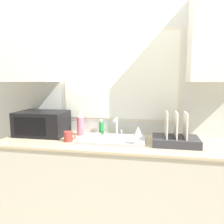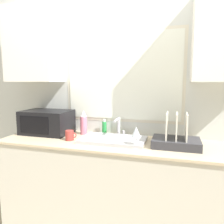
{
  "view_description": "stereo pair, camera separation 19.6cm",
  "coord_description": "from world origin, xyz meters",
  "px_view_note": "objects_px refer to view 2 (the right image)",
  "views": [
    {
      "loc": [
        0.34,
        -1.64,
        1.44
      ],
      "look_at": [
        -0.01,
        0.27,
        1.16
      ],
      "focal_mm": 35.0,
      "sensor_mm": 36.0,
      "label": 1
    },
    {
      "loc": [
        0.53,
        -1.6,
        1.44
      ],
      "look_at": [
        -0.01,
        0.27,
        1.16
      ],
      "focal_mm": 35.0,
      "sensor_mm": 36.0,
      "label": 2
    }
  ],
  "objects_px": {
    "faucet": "(118,125)",
    "spray_bottle": "(84,123)",
    "dish_rack": "(176,140)",
    "soap_bottle": "(104,127)",
    "mug_near_sink": "(70,135)",
    "microwave": "(47,122)",
    "wine_glass": "(136,133)"
  },
  "relations": [
    {
      "from": "microwave",
      "to": "spray_bottle",
      "type": "height_order",
      "value": "spray_bottle"
    },
    {
      "from": "dish_rack",
      "to": "microwave",
      "type": "bearing_deg",
      "value": 174.97
    },
    {
      "from": "spray_bottle",
      "to": "dish_rack",
      "type": "bearing_deg",
      "value": -11.42
    },
    {
      "from": "spray_bottle",
      "to": "soap_bottle",
      "type": "xyz_separation_m",
      "value": [
        0.2,
        0.07,
        -0.05
      ]
    },
    {
      "from": "microwave",
      "to": "wine_glass",
      "type": "relative_size",
      "value": 2.73
    },
    {
      "from": "faucet",
      "to": "dish_rack",
      "type": "relative_size",
      "value": 0.49
    },
    {
      "from": "soap_bottle",
      "to": "faucet",
      "type": "bearing_deg",
      "value": -21.48
    },
    {
      "from": "microwave",
      "to": "soap_bottle",
      "type": "height_order",
      "value": "microwave"
    },
    {
      "from": "dish_rack",
      "to": "spray_bottle",
      "type": "xyz_separation_m",
      "value": [
        -0.94,
        0.19,
        0.06
      ]
    },
    {
      "from": "dish_rack",
      "to": "mug_near_sink",
      "type": "xyz_separation_m",
      "value": [
        -0.97,
        -0.07,
        -0.01
      ]
    },
    {
      "from": "spray_bottle",
      "to": "mug_near_sink",
      "type": "bearing_deg",
      "value": -96.89
    },
    {
      "from": "faucet",
      "to": "mug_near_sink",
      "type": "distance_m",
      "value": 0.49
    },
    {
      "from": "faucet",
      "to": "wine_glass",
      "type": "distance_m",
      "value": 0.41
    },
    {
      "from": "faucet",
      "to": "spray_bottle",
      "type": "xyz_separation_m",
      "value": [
        -0.38,
        -0.01,
        0.0
      ]
    },
    {
      "from": "spray_bottle",
      "to": "wine_glass",
      "type": "distance_m",
      "value": 0.7
    },
    {
      "from": "soap_bottle",
      "to": "mug_near_sink",
      "type": "height_order",
      "value": "soap_bottle"
    },
    {
      "from": "faucet",
      "to": "dish_rack",
      "type": "xyz_separation_m",
      "value": [
        0.56,
        -0.19,
        -0.06
      ]
    },
    {
      "from": "microwave",
      "to": "wine_glass",
      "type": "distance_m",
      "value": 1.04
    },
    {
      "from": "spray_bottle",
      "to": "mug_near_sink",
      "type": "relative_size",
      "value": 2.26
    },
    {
      "from": "faucet",
      "to": "soap_bottle",
      "type": "distance_m",
      "value": 0.19
    },
    {
      "from": "soap_bottle",
      "to": "spray_bottle",
      "type": "bearing_deg",
      "value": -160.39
    },
    {
      "from": "spray_bottle",
      "to": "wine_glass",
      "type": "bearing_deg",
      "value": -28.21
    },
    {
      "from": "faucet",
      "to": "mug_near_sink",
      "type": "relative_size",
      "value": 1.72
    },
    {
      "from": "faucet",
      "to": "spray_bottle",
      "type": "relative_size",
      "value": 0.76
    },
    {
      "from": "spray_bottle",
      "to": "faucet",
      "type": "bearing_deg",
      "value": 0.83
    },
    {
      "from": "soap_bottle",
      "to": "mug_near_sink",
      "type": "bearing_deg",
      "value": -125.54
    },
    {
      "from": "microwave",
      "to": "dish_rack",
      "type": "bearing_deg",
      "value": -5.03
    },
    {
      "from": "dish_rack",
      "to": "wine_glass",
      "type": "bearing_deg",
      "value": -156.07
    },
    {
      "from": "microwave",
      "to": "soap_bottle",
      "type": "relative_size",
      "value": 3.14
    },
    {
      "from": "mug_near_sink",
      "to": "soap_bottle",
      "type": "bearing_deg",
      "value": 54.46
    },
    {
      "from": "mug_near_sink",
      "to": "wine_glass",
      "type": "relative_size",
      "value": 0.62
    },
    {
      "from": "dish_rack",
      "to": "soap_bottle",
      "type": "xyz_separation_m",
      "value": [
        -0.73,
        0.26,
        0.01
      ]
    }
  ]
}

